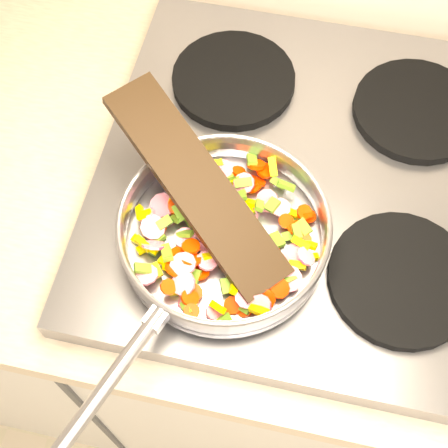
# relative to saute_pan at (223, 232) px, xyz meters

# --- Properties ---
(cooktop) EXTENTS (0.60, 0.60, 0.04)m
(cooktop) POSITION_rel_saute_pan_xyz_m (0.10, 0.14, -0.07)
(cooktop) COLOR #939399
(cooktop) RESTS_ON counter_top
(grate_fl) EXTENTS (0.19, 0.19, 0.02)m
(grate_fl) POSITION_rel_saute_pan_xyz_m (-0.04, 0.00, -0.04)
(grate_fl) COLOR black
(grate_fl) RESTS_ON cooktop
(grate_fr) EXTENTS (0.19, 0.19, 0.02)m
(grate_fr) POSITION_rel_saute_pan_xyz_m (0.24, 0.00, -0.04)
(grate_fr) COLOR black
(grate_fr) RESTS_ON cooktop
(grate_bl) EXTENTS (0.19, 0.19, 0.02)m
(grate_bl) POSITION_rel_saute_pan_xyz_m (-0.04, 0.28, -0.04)
(grate_bl) COLOR black
(grate_bl) RESTS_ON cooktop
(grate_br) EXTENTS (0.19, 0.19, 0.02)m
(grate_br) POSITION_rel_saute_pan_xyz_m (0.24, 0.28, -0.04)
(grate_br) COLOR black
(grate_br) RESTS_ON cooktop
(saute_pan) EXTENTS (0.31, 0.46, 0.05)m
(saute_pan) POSITION_rel_saute_pan_xyz_m (0.00, 0.00, 0.00)
(saute_pan) COLOR #9E9EA5
(saute_pan) RESTS_ON grate_fl
(vegetable_heap) EXTENTS (0.25, 0.26, 0.05)m
(vegetable_heap) POSITION_rel_saute_pan_xyz_m (0.00, -0.00, -0.01)
(vegetable_heap) COLOR #F23000
(vegetable_heap) RESTS_ON saute_pan
(wooden_spatula) EXTENTS (0.28, 0.26, 0.09)m
(wooden_spatula) POSITION_rel_saute_pan_xyz_m (-0.04, 0.04, 0.03)
(wooden_spatula) COLOR black
(wooden_spatula) RESTS_ON saute_pan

